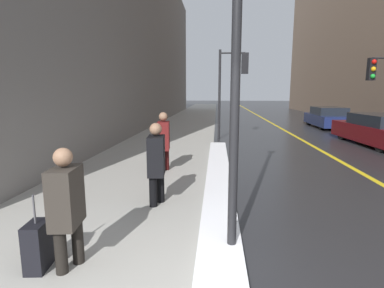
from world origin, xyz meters
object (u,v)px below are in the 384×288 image
at_px(traffic_light_near, 235,75).
at_px(rolling_suitcase, 38,247).
at_px(lamp_post, 237,7).
at_px(pedestrian_with_shoulder_bag, 156,160).
at_px(pedestrian_in_glasses, 66,204).
at_px(traffic_light_far, 380,80).
at_px(parked_car_maroon, 380,131).
at_px(pedestrian_nearside, 164,139).
at_px(parked_car_navy, 328,118).

height_order(traffic_light_near, rolling_suitcase, traffic_light_near).
bearing_deg(lamp_post, pedestrian_with_shoulder_bag, 129.56).
bearing_deg(pedestrian_with_shoulder_bag, rolling_suitcase, -30.10).
bearing_deg(pedestrian_in_glasses, lamp_post, 99.84).
distance_m(traffic_light_far, parked_car_maroon, 2.13).
height_order(traffic_light_far, rolling_suitcase, traffic_light_far).
bearing_deg(parked_car_maroon, pedestrian_in_glasses, 135.16).
xyz_separation_m(traffic_light_near, pedestrian_in_glasses, (-2.53, -10.55, -2.06)).
relative_size(pedestrian_nearside, parked_car_maroon, 0.33).
distance_m(traffic_light_near, parked_car_maroon, 6.37).
distance_m(parked_car_navy, rolling_suitcase, 18.34).
height_order(lamp_post, pedestrian_nearside, lamp_post).
distance_m(traffic_light_near, rolling_suitcase, 11.30).
relative_size(pedestrian_in_glasses, pedestrian_with_shoulder_bag, 0.95).
bearing_deg(pedestrian_in_glasses, traffic_light_far, 133.57).
bearing_deg(rolling_suitcase, pedestrian_in_glasses, 93.28).
xyz_separation_m(pedestrian_nearside, rolling_suitcase, (-0.70, -4.70, -0.59)).
distance_m(traffic_light_far, pedestrian_in_glasses, 13.23).
xyz_separation_m(pedestrian_in_glasses, pedestrian_with_shoulder_bag, (0.63, 2.19, 0.04)).
xyz_separation_m(pedestrian_nearside, parked_car_maroon, (8.03, 4.79, -0.29)).
bearing_deg(parked_car_maroon, lamp_post, 140.96).
height_order(traffic_light_far, parked_car_maroon, traffic_light_far).
bearing_deg(lamp_post, pedestrian_nearside, 111.94).
bearing_deg(lamp_post, rolling_suitcase, -165.00).
xyz_separation_m(traffic_light_far, pedestrian_with_shoulder_bag, (-7.84, -7.81, -1.78)).
distance_m(traffic_light_near, pedestrian_with_shoulder_bag, 8.80).
xyz_separation_m(traffic_light_far, pedestrian_in_glasses, (-8.47, -10.00, -1.82)).
relative_size(traffic_light_near, traffic_light_far, 1.09).
bearing_deg(pedestrian_nearside, parked_car_maroon, 114.68).
xyz_separation_m(parked_car_maroon, rolling_suitcase, (-8.73, -9.49, -0.30)).
relative_size(pedestrian_with_shoulder_bag, rolling_suitcase, 1.66).
distance_m(traffic_light_far, pedestrian_with_shoulder_bag, 11.20).
bearing_deg(traffic_light_far, pedestrian_in_glasses, 40.29).
xyz_separation_m(traffic_light_near, pedestrian_with_shoulder_bag, (-1.89, -8.35, -2.02)).
bearing_deg(parked_car_navy, rolling_suitcase, 151.68).
height_order(pedestrian_in_glasses, pedestrian_with_shoulder_bag, pedestrian_with_shoulder_bag).
distance_m(pedestrian_nearside, rolling_suitcase, 4.79).
bearing_deg(lamp_post, parked_car_navy, 66.64).
bearing_deg(traffic_light_far, lamp_post, 46.01).
xyz_separation_m(lamp_post, parked_car_maroon, (6.39, 8.87, -2.52)).
bearing_deg(lamp_post, traffic_light_near, 86.84).
bearing_deg(parked_car_navy, pedestrian_in_glasses, 152.60).
bearing_deg(pedestrian_with_shoulder_bag, traffic_light_near, 161.06).
bearing_deg(traffic_light_far, rolling_suitcase, 39.26).
distance_m(pedestrian_with_shoulder_bag, pedestrian_nearside, 2.47).
xyz_separation_m(pedestrian_with_shoulder_bag, rolling_suitcase, (-1.00, -2.25, -0.57)).
bearing_deg(parked_car_maroon, pedestrian_with_shoulder_bag, 129.86).
distance_m(lamp_post, pedestrian_in_glasses, 3.08).
bearing_deg(traffic_light_near, pedestrian_with_shoulder_bag, -101.99).
relative_size(lamp_post, parked_car_maroon, 1.07).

